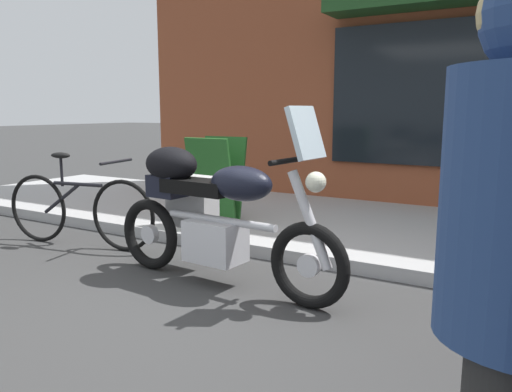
% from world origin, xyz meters
% --- Properties ---
extents(ground_plane, '(80.00, 80.00, 0.00)m').
position_xyz_m(ground_plane, '(0.00, 0.00, 0.00)').
color(ground_plane, '#353535').
extents(touring_motorcycle, '(2.16, 0.77, 1.38)m').
position_xyz_m(touring_motorcycle, '(-0.41, 0.50, 0.60)').
color(touring_motorcycle, black).
rests_on(touring_motorcycle, ground_plane).
extents(parked_bicycle, '(1.73, 0.49, 0.94)m').
position_xyz_m(parked_bicycle, '(-2.17, 0.71, 0.38)').
color(parked_bicycle, black).
rests_on(parked_bicycle, ground_plane).
extents(sandwich_board_sign, '(0.55, 0.41, 0.94)m').
position_xyz_m(sandwich_board_sign, '(-1.30, 1.86, 0.60)').
color(sandwich_board_sign, '#1E511E').
rests_on(sandwich_board_sign, sidewalk_curb).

